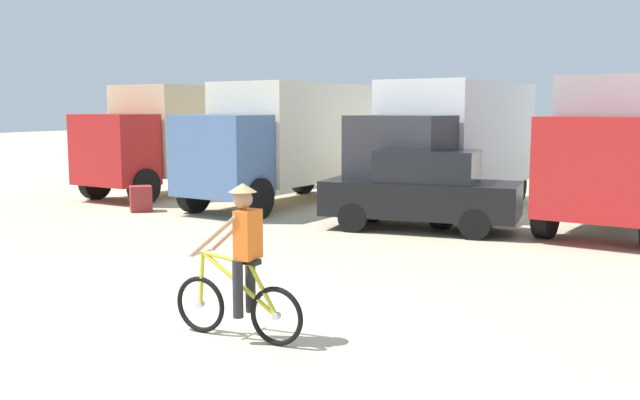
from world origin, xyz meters
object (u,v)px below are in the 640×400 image
(sedan_parked, at_px, (423,190))
(box_truck_cream_rv, at_px, (287,137))
(box_truck_avon_van, at_px, (450,139))
(box_truck_grey_hauler, at_px, (632,143))
(box_truck_tan_camper, at_px, (185,133))
(supply_crate, at_px, (141,199))
(cyclist_orange_shirt, at_px, (241,268))

(sedan_parked, bearing_deg, box_truck_cream_rv, 150.26)
(box_truck_avon_van, distance_m, box_truck_grey_hauler, 4.38)
(box_truck_tan_camper, distance_m, box_truck_cream_rv, 4.33)
(box_truck_avon_van, height_order, supply_crate, box_truck_avon_van)
(box_truck_tan_camper, relative_size, box_truck_grey_hauler, 0.99)
(box_truck_grey_hauler, height_order, cyclist_orange_shirt, box_truck_grey_hauler)
(box_truck_avon_van, relative_size, box_truck_grey_hauler, 1.00)
(box_truck_tan_camper, height_order, box_truck_cream_rv, same)
(box_truck_grey_hauler, relative_size, supply_crate, 10.62)
(box_truck_tan_camper, bearing_deg, supply_crate, -70.03)
(box_truck_grey_hauler, bearing_deg, cyclist_orange_shirt, -109.39)
(box_truck_tan_camper, relative_size, supply_crate, 10.56)
(box_truck_tan_camper, height_order, cyclist_orange_shirt, box_truck_tan_camper)
(box_truck_avon_van, height_order, box_truck_grey_hauler, same)
(sedan_parked, bearing_deg, cyclist_orange_shirt, -87.90)
(box_truck_tan_camper, distance_m, sedan_parked, 9.73)
(sedan_parked, bearing_deg, box_truck_avon_van, 94.46)
(sedan_parked, distance_m, cyclist_orange_shirt, 8.13)
(box_truck_cream_rv, height_order, supply_crate, box_truck_cream_rv)
(box_truck_grey_hauler, bearing_deg, box_truck_avon_van, 171.65)
(box_truck_avon_van, distance_m, cyclist_orange_shirt, 11.44)
(sedan_parked, xyz_separation_m, supply_crate, (-7.47, -0.29, -0.55))
(supply_crate, bearing_deg, box_truck_grey_hauler, 14.14)
(cyclist_orange_shirt, height_order, supply_crate, cyclist_orange_shirt)
(box_truck_cream_rv, distance_m, box_truck_grey_hauler, 8.81)
(box_truck_avon_van, xyz_separation_m, supply_crate, (-7.22, -3.54, -1.54))
(box_truck_grey_hauler, height_order, sedan_parked, box_truck_grey_hauler)
(box_truck_cream_rv, distance_m, cyclist_orange_shirt, 11.98)
(box_truck_cream_rv, relative_size, cyclist_orange_shirt, 3.85)
(box_truck_avon_van, relative_size, supply_crate, 10.57)
(box_truck_cream_rv, xyz_separation_m, box_truck_avon_van, (4.47, 0.55, 0.00))
(supply_crate, bearing_deg, sedan_parked, 2.25)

